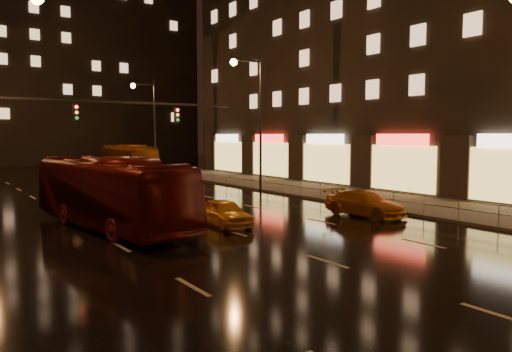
# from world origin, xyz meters

# --- Properties ---
(ground) EXTENTS (140.00, 140.00, 0.00)m
(ground) POSITION_xyz_m (0.00, 20.00, 0.00)
(ground) COLOR black
(ground) RESTS_ON ground
(sidewalk_right) EXTENTS (7.00, 70.00, 0.15)m
(sidewalk_right) POSITION_xyz_m (13.50, 15.00, 0.07)
(sidewalk_right) COLOR #38332D
(sidewalk_right) RESTS_ON ground
(building_right) EXTENTS (18.00, 50.00, 30.00)m
(building_right) POSITION_xyz_m (26.00, 20.00, 15.00)
(building_right) COLOR black
(building_right) RESTS_ON ground
(building_distant) EXTENTS (44.00, 16.00, 36.00)m
(building_distant) POSITION_xyz_m (4.00, 72.00, 18.00)
(building_distant) COLOR black
(building_distant) RESTS_ON ground
(traffic_signal) EXTENTS (15.31, 0.32, 6.20)m
(traffic_signal) POSITION_xyz_m (-5.06, 20.00, 4.74)
(traffic_signal) COLOR black
(traffic_signal) RESTS_ON ground
(railing_right) EXTENTS (0.05, 56.00, 1.00)m
(railing_right) POSITION_xyz_m (10.20, 18.00, 0.90)
(railing_right) COLOR #99999E
(railing_right) RESTS_ON sidewalk_right
(bus_red) EXTENTS (4.01, 11.85, 3.24)m
(bus_red) POSITION_xyz_m (-4.11, 14.11, 1.62)
(bus_red) COLOR #63110E
(bus_red) RESTS_ON ground
(bus_curb) EXTENTS (3.06, 11.58, 3.20)m
(bus_curb) POSITION_xyz_m (6.81, 42.60, 1.60)
(bus_curb) COLOR #A55110
(bus_curb) RESTS_ON ground
(taxi_near) EXTENTS (1.79, 3.79, 1.25)m
(taxi_near) POSITION_xyz_m (0.50, 11.66, 0.63)
(taxi_near) COLOR #F4A617
(taxi_near) RESTS_ON ground
(taxi_far) EXTENTS (2.35, 4.73, 1.32)m
(taxi_far) POSITION_xyz_m (8.00, 10.00, 0.66)
(taxi_far) COLOR #C26C12
(taxi_far) RESTS_ON ground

